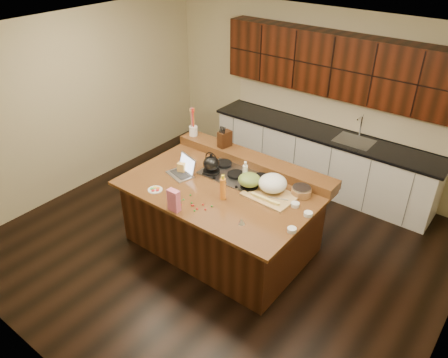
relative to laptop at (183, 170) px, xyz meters
The scene contains 33 objects.
room 0.69m from the laptop, ahead, with size 5.52×5.02×2.72m.
island 0.78m from the laptop, ahead, with size 2.40×1.60×0.92m.
back_ledge 0.96m from the laptop, 53.04° to the left, with size 2.40×0.30×0.12m, color black.
cooktop 0.68m from the laptop, 32.41° to the left, with size 0.92×0.52×0.05m.
back_counter 2.45m from the laptop, 69.06° to the left, with size 3.70×0.66×2.40m.
kettle 0.37m from the laptop, 40.49° to the left, with size 0.22×0.22×0.20m, color black.
green_bowl 0.91m from the laptop, 15.07° to the left, with size 0.28×0.28×0.15m, color olive.
laptop is the anchor object (origin of this frame).
oil_bottle 0.77m from the laptop, 10.41° to the right, with size 0.07×0.07×0.27m, color orange.
vinegar_bottle 0.82m from the laptop, 22.12° to the left, with size 0.06×0.06×0.25m, color silver.
wooden_tray 1.20m from the laptop, 14.77° to the left, with size 0.61×0.49×0.24m.
ramekin_a 1.74m from the laptop, ahead, with size 0.10×0.10×0.04m, color white.
ramekin_b 1.54m from the laptop, ahead, with size 0.10×0.10×0.04m, color white.
ramekin_c 1.74m from the laptop, ahead, with size 0.10×0.10×0.04m, color white.
strainer_bowl 1.54m from the laptop, 18.82° to the left, with size 0.24×0.24×0.09m, color #996B3F.
kitchen_timer 1.29m from the laptop, 18.39° to the right, with size 0.08×0.08×0.07m, color silver.
pink_bag 0.82m from the laptop, 55.02° to the right, with size 0.14×0.08×0.27m, color #D86686.
candy_plate 0.51m from the laptop, 91.13° to the right, with size 0.18×0.18×0.01m, color white.
package_box 0.05m from the laptop, 164.80° to the left, with size 0.10×0.07×0.14m, color gold.
utensil_crock 0.92m from the laptop, 122.79° to the left, with size 0.12×0.12×0.14m, color white.
knife_block 0.79m from the laptop, 83.59° to the left, with size 0.11×0.19×0.23m, color black.
gumdrop_0 0.75m from the laptop, 40.24° to the right, with size 0.02×0.02×0.02m, color red.
gumdrop_1 0.62m from the laptop, 47.72° to the right, with size 0.02×0.02×0.02m, color #198C26.
gumdrop_2 0.87m from the laptop, 31.12° to the right, with size 0.02×0.02×0.02m, color red.
gumdrop_3 0.64m from the laptop, 50.91° to the right, with size 0.02×0.02×0.02m, color #198C26.
gumdrop_4 0.83m from the laptop, 36.97° to the right, with size 0.02×0.02×0.02m, color red.
gumdrop_5 0.86m from the laptop, 39.56° to the right, with size 0.02×0.02×0.02m, color #198C26.
gumdrop_6 0.75m from the laptop, 39.07° to the right, with size 0.02×0.02×0.02m, color red.
gumdrop_7 0.70m from the laptop, 39.89° to the right, with size 0.02×0.02×0.02m, color #198C26.
gumdrop_8 0.72m from the laptop, 50.09° to the right, with size 0.02×0.02×0.02m, color red.
gumdrop_9 0.53m from the laptop, 38.99° to the right, with size 0.02×0.02×0.02m, color #198C26.
gumdrop_10 0.77m from the laptop, 30.73° to the right, with size 0.02×0.02×0.02m, color red.
gumdrop_11 0.84m from the laptop, 25.01° to the right, with size 0.02×0.02×0.02m, color #198C26.
Camera 1 is at (2.83, -3.61, 3.82)m, focal length 35.00 mm.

